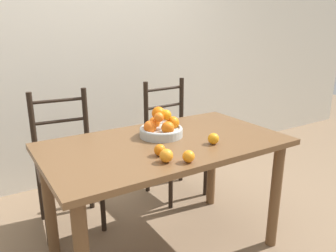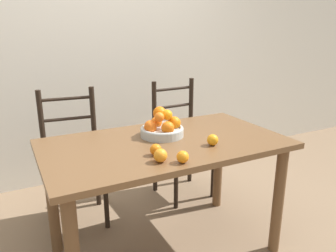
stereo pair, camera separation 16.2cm
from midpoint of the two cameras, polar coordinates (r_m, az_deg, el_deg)
ground_plane at (r=2.35m, az=1.66°, el=-20.76°), size 12.00×12.00×0.00m
wall_back at (r=3.18m, az=-10.84°, el=14.05°), size 8.00×0.06×2.60m
dining_table at (r=2.02m, az=1.82°, el=-5.84°), size 1.45×0.82×0.77m
fruit_bowl at (r=2.06m, az=1.24°, el=-0.29°), size 0.27×0.27×0.19m
orange_loose_0 at (r=1.93m, az=10.17°, el=-2.43°), size 0.07×0.07×0.07m
orange_loose_1 at (r=1.76m, az=0.49°, el=-4.18°), size 0.06×0.06×0.06m
orange_loose_2 at (r=1.67m, az=1.47°, el=-5.20°), size 0.07×0.07×0.07m
orange_loose_3 at (r=1.67m, az=5.37°, el=-5.42°), size 0.06×0.06×0.06m
chair_left at (r=2.54m, az=-14.45°, el=-6.11°), size 0.46×0.44×1.00m
chair_right at (r=2.87m, az=3.93°, el=-2.97°), size 0.44×0.42×1.00m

